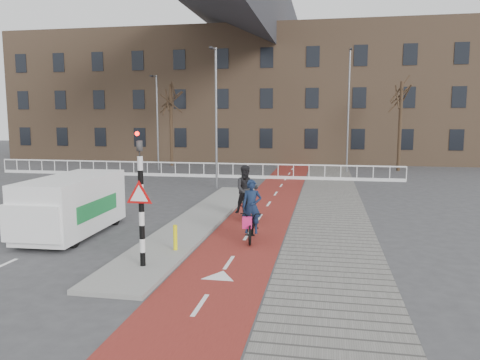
# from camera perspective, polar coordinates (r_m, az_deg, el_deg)

# --- Properties ---
(ground) EXTENTS (120.00, 120.00, 0.00)m
(ground) POSITION_cam_1_polar(r_m,az_deg,el_deg) (14.39, -6.45, -8.48)
(ground) COLOR #38383A
(ground) RESTS_ON ground
(bike_lane) EXTENTS (2.50, 60.00, 0.01)m
(bike_lane) POSITION_cam_1_polar(r_m,az_deg,el_deg) (23.69, 4.11, -2.05)
(bike_lane) COLOR maroon
(bike_lane) RESTS_ON ground
(sidewalk) EXTENTS (3.00, 60.00, 0.01)m
(sidewalk) POSITION_cam_1_polar(r_m,az_deg,el_deg) (23.55, 10.90, -2.23)
(sidewalk) COLOR slate
(sidewalk) RESTS_ON ground
(curb_island) EXTENTS (1.80, 16.00, 0.12)m
(curb_island) POSITION_cam_1_polar(r_m,az_deg,el_deg) (18.29, -4.90, -4.78)
(curb_island) COLOR gray
(curb_island) RESTS_ON ground
(traffic_signal) EXTENTS (0.80, 0.80, 3.68)m
(traffic_signal) POSITION_cam_1_polar(r_m,az_deg,el_deg) (12.29, -12.01, -1.86)
(traffic_signal) COLOR black
(traffic_signal) RESTS_ON curb_island
(bollard) EXTENTS (0.12, 0.12, 0.74)m
(bollard) POSITION_cam_1_polar(r_m,az_deg,el_deg) (13.93, -7.89, -6.95)
(bollard) COLOR yellow
(bollard) RESTS_ON curb_island
(cyclist_near) EXTENTS (0.86, 1.97, 1.99)m
(cyclist_near) POSITION_cam_1_polar(r_m,az_deg,el_deg) (15.22, 1.43, -4.91)
(cyclist_near) COLOR black
(cyclist_near) RESTS_ON bike_lane
(cyclist_far) EXTENTS (1.16, 2.08, 2.13)m
(cyclist_far) POSITION_cam_1_polar(r_m,az_deg,el_deg) (18.23, 0.79, -2.14)
(cyclist_far) COLOR black
(cyclist_far) RESTS_ON bike_lane
(van) EXTENTS (2.02, 4.70, 1.99)m
(van) POSITION_cam_1_polar(r_m,az_deg,el_deg) (16.95, -19.74, -2.79)
(van) COLOR white
(van) RESTS_ON ground
(railing) EXTENTS (28.00, 0.10, 0.99)m
(railing) POSITION_cam_1_polar(r_m,az_deg,el_deg) (31.76, -6.18, 0.94)
(railing) COLOR silver
(railing) RESTS_ON ground
(townhouse_row) EXTENTS (46.00, 10.00, 15.90)m
(townhouse_row) POSITION_cam_1_polar(r_m,az_deg,el_deg) (45.93, 1.64, 12.41)
(townhouse_row) COLOR #7F6047
(townhouse_row) RESTS_ON ground
(tree_mid) EXTENTS (0.26, 0.26, 6.67)m
(tree_mid) POSITION_cam_1_polar(r_m,az_deg,el_deg) (39.37, -8.40, 6.60)
(tree_mid) COLOR black
(tree_mid) RESTS_ON ground
(tree_right) EXTENTS (0.25, 0.25, 6.61)m
(tree_right) POSITION_cam_1_polar(r_m,az_deg,el_deg) (36.97, 18.92, 6.17)
(tree_right) COLOR black
(tree_right) RESTS_ON ground
(streetlight_near) EXTENTS (0.12, 0.12, 7.77)m
(streetlight_near) POSITION_cam_1_polar(r_m,az_deg,el_deg) (26.26, -2.91, 7.40)
(streetlight_near) COLOR slate
(streetlight_near) RESTS_ON ground
(streetlight_left) EXTENTS (0.12, 0.12, 7.13)m
(streetlight_left) POSITION_cam_1_polar(r_m,az_deg,el_deg) (36.28, -10.03, 6.85)
(streetlight_left) COLOR slate
(streetlight_left) RESTS_ON ground
(streetlight_right) EXTENTS (0.12, 0.12, 8.84)m
(streetlight_right) POSITION_cam_1_polar(r_m,az_deg,el_deg) (35.18, 13.07, 8.15)
(streetlight_right) COLOR slate
(streetlight_right) RESTS_ON ground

